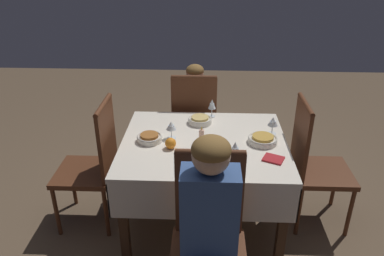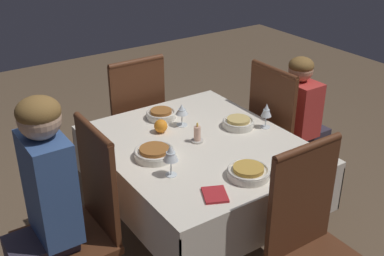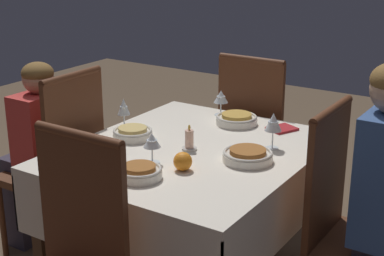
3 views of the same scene
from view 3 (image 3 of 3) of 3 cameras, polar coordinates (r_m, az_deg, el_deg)
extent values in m
cube|color=silver|center=(2.68, -0.05, -2.36)|extent=(1.20, 1.03, 0.04)
cube|color=silver|center=(2.53, 9.81, -7.73)|extent=(1.20, 0.01, 0.26)
cube|color=silver|center=(3.03, -8.19, -3.08)|extent=(1.20, 0.01, 0.26)
cube|color=silver|center=(2.31, -8.27, -10.24)|extent=(0.01, 1.03, 0.26)
cube|color=silver|center=(3.22, 5.76, -1.62)|extent=(0.01, 1.03, 0.26)
cube|color=#3D2616|center=(3.09, 12.44, -7.36)|extent=(0.06, 0.06, 0.70)
cube|color=#3D2616|center=(2.74, -14.31, -11.09)|extent=(0.06, 0.06, 0.70)
cube|color=#3D2616|center=(3.46, -1.42, -4.01)|extent=(0.06, 0.06, 0.70)
cube|color=#562D19|center=(2.53, 16.80, -11.51)|extent=(0.43, 0.43, 0.04)
cube|color=#562D19|center=(2.45, 12.94, -4.46)|extent=(0.40, 0.03, 0.55)
cylinder|color=#562D19|center=(2.36, 13.41, 1.68)|extent=(0.39, 0.04, 0.04)
cube|color=#562D19|center=(3.22, -13.56, -4.52)|extent=(0.43, 0.43, 0.04)
cube|color=#562D19|center=(2.98, -11.29, -0.18)|extent=(0.40, 0.03, 0.55)
cylinder|color=#562D19|center=(2.91, -11.63, 4.95)|extent=(0.39, 0.04, 0.04)
cylinder|color=#562D19|center=(3.56, -13.21, -6.31)|extent=(0.03, 0.03, 0.43)
cylinder|color=#562D19|center=(3.34, -17.92, -8.49)|extent=(0.03, 0.03, 0.43)
cylinder|color=#562D19|center=(3.32, -8.56, -7.92)|extent=(0.03, 0.03, 0.43)
cylinder|color=#562D19|center=(3.08, -13.30, -10.47)|extent=(0.03, 0.03, 0.43)
cube|color=#562D19|center=(2.16, -10.46, -7.59)|extent=(0.03, 0.40, 0.55)
cylinder|color=#562D19|center=(2.05, -10.91, -0.70)|extent=(0.04, 0.39, 0.04)
cube|color=#562D19|center=(3.57, 7.01, -1.81)|extent=(0.43, 0.43, 0.04)
cube|color=#562D19|center=(3.30, 5.66, 1.95)|extent=(0.03, 0.40, 0.55)
cylinder|color=#562D19|center=(3.24, 5.81, 6.61)|extent=(0.04, 0.39, 0.04)
cylinder|color=#562D19|center=(3.75, 10.78, -4.85)|extent=(0.03, 0.03, 0.43)
cylinder|color=#562D19|center=(3.89, 5.60, -3.69)|extent=(0.03, 0.03, 0.43)
cylinder|color=#562D19|center=(3.42, 8.31, -7.02)|extent=(0.03, 0.03, 0.43)
cylinder|color=#562D19|center=(3.58, 2.76, -5.65)|extent=(0.03, 0.03, 0.43)
cube|color=#383342|center=(3.45, -15.65, -7.02)|extent=(0.22, 0.14, 0.47)
cube|color=#383342|center=(3.28, -15.05, -3.24)|extent=(0.24, 0.31, 0.06)
cube|color=red|center=(3.15, -14.33, 0.06)|extent=(0.30, 0.18, 0.37)
sphere|color=tan|center=(3.08, -14.71, 4.67)|extent=(0.16, 0.16, 0.16)
ellipsoid|color=brown|center=(3.07, -14.76, 5.18)|extent=(0.16, 0.16, 0.11)
cylinder|color=silver|center=(2.53, 5.39, -2.87)|extent=(0.22, 0.22, 0.04)
torus|color=silver|center=(2.53, 5.41, -2.40)|extent=(0.21, 0.21, 0.01)
cylinder|color=#995B28|center=(2.52, 5.41, -2.27)|extent=(0.16, 0.16, 0.02)
cylinder|color=white|center=(2.70, 7.78, -1.93)|extent=(0.06, 0.06, 0.00)
cylinder|color=white|center=(2.69, 7.82, -1.07)|extent=(0.01, 0.01, 0.08)
cone|color=white|center=(2.66, 7.89, 0.60)|extent=(0.08, 0.08, 0.08)
cylinder|color=white|center=(2.67, 7.88, 0.26)|extent=(0.05, 0.05, 0.04)
cylinder|color=silver|center=(2.81, -5.77, -0.66)|extent=(0.19, 0.19, 0.04)
torus|color=silver|center=(2.81, -5.79, -0.24)|extent=(0.19, 0.19, 0.01)
cylinder|color=tan|center=(2.81, -5.79, -0.12)|extent=(0.14, 0.14, 0.02)
cylinder|color=white|center=(2.97, -6.57, 0.01)|extent=(0.06, 0.06, 0.00)
cylinder|color=white|center=(2.96, -6.60, 0.68)|extent=(0.01, 0.01, 0.07)
cone|color=white|center=(2.93, -6.65, 2.08)|extent=(0.06, 0.06, 0.08)
cylinder|color=white|center=(2.94, -6.64, 1.78)|extent=(0.04, 0.04, 0.04)
cylinder|color=silver|center=(2.36, -5.12, -4.47)|extent=(0.18, 0.18, 0.04)
torus|color=silver|center=(2.36, -5.13, -3.98)|extent=(0.18, 0.18, 0.01)
cylinder|color=#995B28|center=(2.35, -5.14, -3.85)|extent=(0.13, 0.13, 0.02)
cylinder|color=white|center=(2.51, -3.86, -3.39)|extent=(0.07, 0.07, 0.00)
cylinder|color=white|center=(2.50, -3.88, -2.60)|extent=(0.01, 0.01, 0.07)
cone|color=white|center=(2.48, -3.91, -1.18)|extent=(0.08, 0.08, 0.06)
cylinder|color=white|center=(2.48, -3.91, -1.44)|extent=(0.05, 0.05, 0.03)
cylinder|color=silver|center=(3.02, 4.36, 0.70)|extent=(0.21, 0.21, 0.04)
torus|color=silver|center=(3.01, 4.37, 1.10)|extent=(0.21, 0.21, 0.01)
cylinder|color=gold|center=(3.01, 4.37, 1.21)|extent=(0.15, 0.15, 0.02)
cylinder|color=white|center=(3.16, 2.80, 1.28)|extent=(0.07, 0.07, 0.00)
cylinder|color=white|center=(3.15, 2.81, 1.90)|extent=(0.01, 0.01, 0.07)
cone|color=white|center=(3.13, 2.83, 3.08)|extent=(0.08, 0.08, 0.07)
cylinder|color=white|center=(3.14, 2.82, 2.84)|extent=(0.05, 0.05, 0.03)
cylinder|color=beige|center=(2.66, -0.29, -2.01)|extent=(0.07, 0.07, 0.01)
cylinder|color=beige|center=(2.65, -0.29, -1.06)|extent=(0.04, 0.04, 0.08)
ellipsoid|color=#F9C64C|center=(2.63, -0.29, 0.03)|extent=(0.01, 0.01, 0.03)
sphere|color=orange|center=(2.42, -0.90, -3.25)|extent=(0.08, 0.08, 0.08)
cube|color=#AD2328|center=(2.96, 8.72, -0.07)|extent=(0.16, 0.15, 0.01)
camera|label=1|loc=(2.38, 62.91, 17.94)|focal=35.00mm
camera|label=2|loc=(4.06, 35.15, 20.14)|focal=45.00mm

